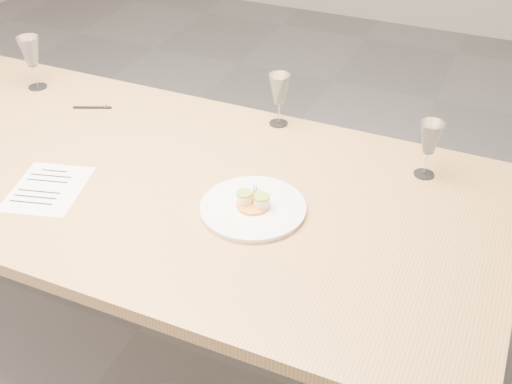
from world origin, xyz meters
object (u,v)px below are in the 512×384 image
at_px(dinner_plate, 253,207).
at_px(ballpoint_pen, 93,107).
at_px(wine_glass_1, 30,53).
at_px(wine_glass_3, 430,139).
at_px(wine_glass_2, 279,90).
at_px(dining_table, 114,181).
at_px(recipe_sheet, 48,189).

relative_size(dinner_plate, ballpoint_pen, 2.31).
height_order(dinner_plate, wine_glass_1, wine_glass_1).
bearing_deg(wine_glass_3, wine_glass_2, 167.99).
xyz_separation_m(dinner_plate, ballpoint_pen, (-0.76, 0.32, -0.01)).
height_order(dining_table, wine_glass_1, wine_glass_1).
distance_m(wine_glass_2, wine_glass_3, 0.53).
height_order(recipe_sheet, ballpoint_pen, ballpoint_pen).
relative_size(recipe_sheet, ballpoint_pen, 2.32).
distance_m(recipe_sheet, wine_glass_3, 1.12).
bearing_deg(recipe_sheet, dinner_plate, -1.26).
distance_m(ballpoint_pen, wine_glass_1, 0.32).
distance_m(dining_table, wine_glass_1, 0.67).
height_order(wine_glass_1, wine_glass_2, wine_glass_1).
xyz_separation_m(dining_table, wine_glass_3, (0.89, 0.33, 0.19)).
bearing_deg(dining_table, dinner_plate, -4.80).
bearing_deg(ballpoint_pen, recipe_sheet, -92.97).
height_order(dining_table, ballpoint_pen, ballpoint_pen).
relative_size(ballpoint_pen, wine_glass_1, 0.65).
relative_size(dinner_plate, wine_glass_2, 1.64).
distance_m(dining_table, recipe_sheet, 0.22).
height_order(recipe_sheet, wine_glass_3, wine_glass_3).
xyz_separation_m(wine_glass_1, wine_glass_3, (1.44, -0.00, -0.01)).
bearing_deg(recipe_sheet, dining_table, 49.15).
relative_size(ballpoint_pen, wine_glass_3, 0.72).
distance_m(dinner_plate, wine_glass_1, 1.12).
height_order(wine_glass_1, wine_glass_3, wine_glass_1).
distance_m(dinner_plate, ballpoint_pen, 0.82).
bearing_deg(ballpoint_pen, wine_glass_2, -9.07).
xyz_separation_m(dinner_plate, wine_glass_2, (-0.12, 0.48, 0.11)).
height_order(dinner_plate, recipe_sheet, dinner_plate).
bearing_deg(wine_glass_1, recipe_sheet, -48.48).
distance_m(recipe_sheet, ballpoint_pen, 0.49).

